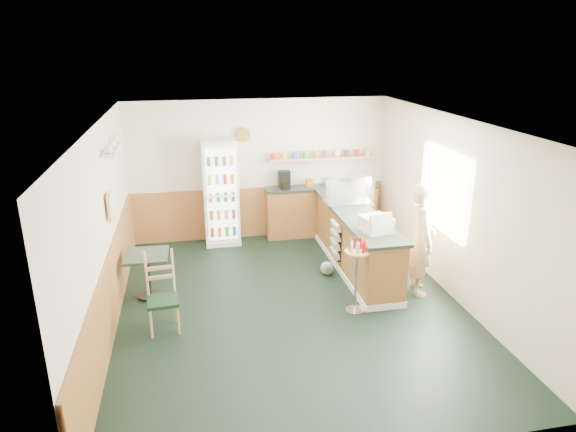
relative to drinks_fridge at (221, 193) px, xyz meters
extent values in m
plane|color=black|center=(0.78, -2.74, -1.00)|extent=(6.00, 6.00, 0.00)
cube|color=beige|center=(0.78, 0.27, 0.35)|extent=(5.00, 0.02, 2.70)
cube|color=beige|center=(-1.73, -2.74, 0.35)|extent=(0.02, 6.00, 2.70)
cube|color=beige|center=(3.29, -2.74, 0.35)|extent=(0.02, 6.00, 2.70)
cube|color=white|center=(0.78, -2.74, 1.71)|extent=(5.00, 6.00, 0.02)
cube|color=#9C5A32|center=(0.78, 0.23, -0.50)|extent=(4.98, 0.05, 1.00)
cube|color=#9C5A32|center=(-1.69, -2.74, -0.50)|extent=(0.05, 5.98, 1.00)
cube|color=white|center=(3.24, -2.44, 0.55)|extent=(0.06, 1.45, 1.25)
cube|color=#DAA551|center=(-1.67, -2.24, 0.55)|extent=(0.03, 0.32, 0.38)
cube|color=white|center=(-1.62, -1.74, 1.25)|extent=(0.18, 1.20, 0.03)
cylinder|color=#986526|center=(0.48, 0.20, 1.05)|extent=(0.26, 0.04, 0.26)
cube|color=#9C5A32|center=(2.13, -1.67, -0.52)|extent=(0.60, 2.95, 0.95)
cube|color=white|center=(2.13, -1.67, -0.95)|extent=(0.64, 2.97, 0.10)
cube|color=#2B3B31|center=(2.13, -1.67, -0.01)|extent=(0.68, 3.01, 0.05)
cube|color=#9C5A32|center=(1.98, 0.06, -0.52)|extent=(2.20, 0.38, 0.95)
cube|color=#2B3B31|center=(1.98, 0.06, -0.01)|extent=(2.24, 0.42, 0.05)
cube|color=tan|center=(1.98, 0.14, 0.55)|extent=(2.10, 0.22, 0.04)
cube|color=black|center=(1.23, 0.06, 0.18)|extent=(0.22, 0.18, 0.34)
cylinder|color=#B2664C|center=(1.03, 0.14, 0.63)|extent=(0.10, 0.10, 0.12)
cylinder|color=#B2664C|center=(1.24, 0.14, 0.63)|extent=(0.10, 0.10, 0.12)
cylinder|color=#B2664C|center=(1.45, 0.14, 0.63)|extent=(0.10, 0.10, 0.12)
cylinder|color=#B2664C|center=(1.66, 0.14, 0.63)|extent=(0.10, 0.10, 0.12)
cylinder|color=#B2664C|center=(1.87, 0.14, 0.63)|extent=(0.10, 0.10, 0.12)
cylinder|color=#B2664C|center=(2.08, 0.14, 0.63)|extent=(0.10, 0.10, 0.12)
cylinder|color=#B2664C|center=(2.29, 0.14, 0.63)|extent=(0.10, 0.10, 0.12)
cylinder|color=#B2664C|center=(2.50, 0.14, 0.63)|extent=(0.10, 0.10, 0.12)
cylinder|color=#B2664C|center=(2.72, 0.14, 0.63)|extent=(0.10, 0.10, 0.12)
cylinder|color=#B2664C|center=(2.93, 0.14, 0.63)|extent=(0.10, 0.10, 0.12)
cube|color=white|center=(0.00, 0.04, 0.00)|extent=(0.66, 0.47, 2.00)
cube|color=white|center=(0.00, -0.19, 0.01)|extent=(0.55, 0.02, 1.77)
cube|color=silver|center=(0.00, -0.26, 0.01)|extent=(0.60, 0.02, 1.83)
cube|color=silver|center=(2.13, -1.17, 0.04)|extent=(0.81, 0.42, 0.06)
cube|color=silver|center=(2.13, -1.17, 0.27)|extent=(0.79, 0.41, 0.41)
cube|color=beige|center=(2.13, -2.55, 0.13)|extent=(0.48, 0.50, 0.23)
imported|color=tan|center=(2.83, -2.66, -0.12)|extent=(0.53, 0.65, 1.75)
cylinder|color=silver|center=(1.67, -3.07, -0.99)|extent=(0.27, 0.27, 0.02)
cylinder|color=silver|center=(1.67, -3.07, -0.53)|extent=(0.04, 0.04, 0.92)
cylinder|color=tan|center=(1.67, -3.07, -0.07)|extent=(0.35, 0.35, 0.02)
cylinder|color=red|center=(1.78, -3.08, 0.02)|extent=(0.05, 0.05, 0.16)
cylinder|color=red|center=(1.75, -2.99, 0.02)|extent=(0.05, 0.05, 0.16)
cylinder|color=red|center=(1.66, -2.96, 0.02)|extent=(0.05, 0.05, 0.16)
cylinder|color=red|center=(1.58, -3.01, 0.02)|extent=(0.05, 0.05, 0.16)
cylinder|color=red|center=(1.57, -3.10, 0.02)|extent=(0.05, 0.05, 0.16)
cylinder|color=red|center=(1.64, -3.17, 0.02)|extent=(0.05, 0.05, 0.16)
cylinder|color=red|center=(1.73, -3.16, 0.02)|extent=(0.05, 0.05, 0.16)
cube|color=black|center=(1.79, -1.67, -0.75)|extent=(0.05, 0.40, 0.03)
cube|color=silver|center=(1.77, -1.67, -0.68)|extent=(0.09, 0.36, 0.14)
cube|color=black|center=(1.79, -1.67, -0.59)|extent=(0.05, 0.40, 0.03)
cube|color=silver|center=(1.77, -1.67, -0.52)|extent=(0.09, 0.36, 0.14)
cube|color=black|center=(1.79, -1.67, -0.42)|extent=(0.05, 0.40, 0.03)
cube|color=silver|center=(1.77, -1.67, -0.35)|extent=(0.09, 0.36, 0.14)
cube|color=black|center=(1.79, -1.67, -0.26)|extent=(0.05, 0.40, 0.03)
cube|color=silver|center=(1.77, -1.67, -0.19)|extent=(0.09, 0.36, 0.14)
cylinder|color=black|center=(-1.27, -2.04, -0.98)|extent=(0.37, 0.37, 0.04)
cylinder|color=black|center=(-1.27, -2.04, -0.65)|extent=(0.07, 0.07, 0.64)
cube|color=#2B3B31|center=(-1.27, -2.04, -0.31)|extent=(0.65, 0.65, 0.04)
cube|color=black|center=(-1.02, -3.06, -0.56)|extent=(0.44, 0.44, 0.05)
cylinder|color=tan|center=(-1.19, -3.23, -0.79)|extent=(0.03, 0.03, 0.43)
cylinder|color=tan|center=(-0.84, -3.23, -0.79)|extent=(0.03, 0.03, 0.43)
cylinder|color=tan|center=(-1.19, -2.88, -0.79)|extent=(0.03, 0.03, 0.43)
cylinder|color=tan|center=(-0.84, -2.88, -0.79)|extent=(0.03, 0.03, 0.43)
cube|color=tan|center=(-1.02, -2.88, -0.23)|extent=(0.37, 0.07, 0.66)
sphere|color=#999893|center=(1.60, -1.80, -0.89)|extent=(0.22, 0.22, 0.22)
sphere|color=#999893|center=(1.60, -1.91, -0.80)|extent=(0.13, 0.13, 0.13)
camera|label=1|loc=(-0.56, -9.36, 2.72)|focal=32.00mm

